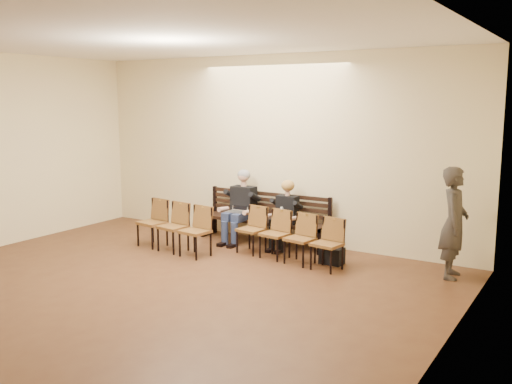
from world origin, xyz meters
TOP-DOWN VIEW (x-y plane):
  - ground at (0.00, 0.00)m, footprint 10.00×10.00m
  - room_walls at (0.00, 0.79)m, footprint 8.02×10.01m
  - bench at (-0.02, 4.65)m, footprint 2.60×0.90m
  - seated_man at (-0.44, 4.53)m, footprint 0.56×0.78m
  - seated_woman at (0.51, 4.53)m, footprint 0.47×0.66m
  - laptop at (-0.43, 4.36)m, footprint 0.36×0.30m
  - water_bottle at (0.60, 4.23)m, footprint 0.08×0.08m
  - bag at (1.66, 4.04)m, footprint 0.38×0.27m
  - passerby at (3.50, 4.34)m, footprint 0.55×0.76m
  - chair_row_front at (0.94, 3.82)m, footprint 2.05×0.74m
  - chair_row_back at (-1.09, 3.31)m, footprint 1.61×0.67m

SIDE VIEW (x-z plane):
  - ground at x=0.00m, z-range 0.00..0.00m
  - bag at x=1.66m, z-range 0.00..0.27m
  - bench at x=-0.02m, z-range 0.00..0.45m
  - chair_row_front at x=0.94m, z-range 0.00..0.82m
  - chair_row_back at x=-1.09m, z-range 0.00..0.87m
  - seated_woman at x=0.51m, z-range 0.00..1.10m
  - water_bottle at x=0.60m, z-range 0.45..0.70m
  - laptop at x=-0.43m, z-range 0.45..0.70m
  - seated_man at x=-0.44m, z-range 0.00..1.36m
  - passerby at x=3.50m, z-range 0.00..1.95m
  - room_walls at x=0.00m, z-range 0.78..4.29m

